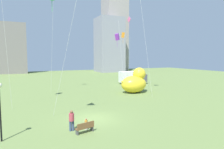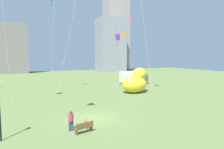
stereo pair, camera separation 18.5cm
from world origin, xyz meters
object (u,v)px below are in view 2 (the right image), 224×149
giant_inflatable_duck (135,82)px  person_child (85,123)px  kite_orange (124,35)px  park_bench (84,127)px  kite_pink (129,23)px  kite_purple (118,37)px  box_truck (133,78)px  person_adult (71,119)px

giant_inflatable_duck → person_child: bearing=-134.0°
giant_inflatable_duck → kite_orange: bearing=76.6°
kite_orange → park_bench: bearing=-124.2°
kite_pink → kite_purple: kite_pink is taller
box_truck → kite_orange: kite_orange is taller
person_adult → giant_inflatable_duck: 18.64m
park_bench → box_truck: bearing=52.3°
giant_inflatable_duck → kite_purple: bearing=124.3°
person_adult → box_truck: (18.73, 22.16, 0.49)m
box_truck → kite_pink: kite_pink is taller
park_bench → kite_orange: 28.01m
person_child → kite_orange: (14.41, 20.97, 10.03)m
person_child → kite_orange: kite_orange is taller
park_bench → kite_pink: kite_pink is taller
park_bench → giant_inflatable_duck: (12.77, 13.57, 1.35)m
person_child → box_truck: size_ratio=0.16×
person_adult → kite_pink: bearing=51.2°
park_bench → person_adult: (-0.88, 0.90, 0.48)m
person_adult → box_truck: box_truck is taller
giant_inflatable_duck → kite_purple: (-1.93, 2.83, 7.72)m
person_adult → kite_pink: kite_pink is taller
giant_inflatable_duck → kite_pink: 14.69m
box_truck → kite_orange: (-3.16, -1.46, 9.12)m
kite_purple → kite_pink: bearing=46.9°
kite_pink → kite_orange: (-1.50, -0.52, -2.70)m
park_bench → giant_inflatable_duck: giant_inflatable_duck is taller
kite_pink → kite_purple: (-5.35, -5.72, -3.72)m
person_child → giant_inflatable_duck: 18.03m
kite_pink → kite_orange: kite_pink is taller
giant_inflatable_duck → box_truck: bearing=61.8°
park_bench → giant_inflatable_duck: size_ratio=0.31×
kite_purple → kite_orange: (3.85, 5.20, 1.02)m
park_bench → kite_purple: bearing=56.5°
person_adult → kite_orange: size_ratio=0.15×
person_child → person_adult: bearing=166.8°
person_adult → kite_pink: 29.89m
person_adult → box_truck: bearing=49.8°
person_child → giant_inflatable_duck: giant_inflatable_duck is taller
kite_purple → person_adult: bearing=-127.1°
giant_inflatable_duck → box_truck: (5.08, 9.49, -0.37)m
park_bench → giant_inflatable_duck: 18.68m
person_adult → kite_pink: size_ratio=0.12×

